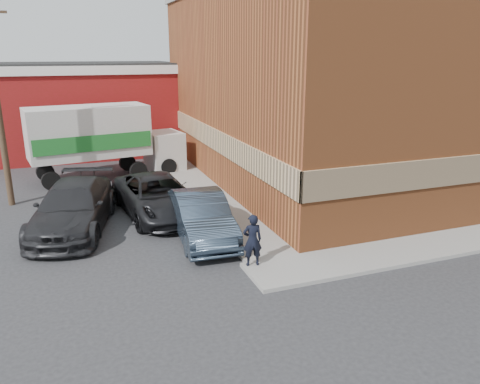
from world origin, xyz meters
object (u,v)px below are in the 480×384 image
object	(u,v)px
brick_building	(343,84)
sedan	(201,217)
warehouse	(48,109)
suv_b	(74,207)
suv_a	(158,196)
box_truck	(104,137)
man	(252,240)

from	to	relation	value
brick_building	sedan	size ratio (longest dim) A/B	3.81
sedan	warehouse	bearing A→B (deg)	110.06
sedan	suv_b	distance (m)	4.76
suv_a	box_truck	size ratio (longest dim) A/B	0.73
suv_a	suv_b	world-z (taller)	suv_b
sedan	box_truck	distance (m)	10.02
man	sedan	world-z (taller)	man
man	sedan	bearing A→B (deg)	-67.39
brick_building	sedan	distance (m)	12.05
suv_b	box_truck	world-z (taller)	box_truck
warehouse	suv_a	world-z (taller)	warehouse
sedan	box_truck	world-z (taller)	box_truck
warehouse	man	xyz separation A→B (m)	(5.80, -20.25, -1.90)
brick_building	sedan	xyz separation A→B (m)	(-9.44, -6.39, -3.89)
sedan	suv_b	size ratio (longest dim) A/B	0.82
sedan	suv_a	xyz separation A→B (m)	(-0.95, 2.95, -0.01)
suv_a	box_truck	xyz separation A→B (m)	(-1.39, 6.70, 1.35)
sedan	suv_a	size ratio (longest dim) A/B	0.85
suv_b	suv_a	bearing A→B (deg)	24.33
warehouse	sedan	world-z (taller)	warehouse
brick_building	suv_b	size ratio (longest dim) A/B	3.11
suv_a	suv_b	bearing A→B (deg)	-176.68
brick_building	box_truck	distance (m)	12.49
man	suv_b	world-z (taller)	man
box_truck	warehouse	bearing A→B (deg)	100.30
warehouse	suv_a	size ratio (longest dim) A/B	2.90
warehouse	sedan	size ratio (longest dim) A/B	3.40
brick_building	sedan	world-z (taller)	brick_building
suv_b	box_truck	distance (m)	7.55
suv_b	warehouse	bearing A→B (deg)	108.27
sedan	man	bearing A→B (deg)	-71.41
warehouse	suv_a	bearing A→B (deg)	-74.16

